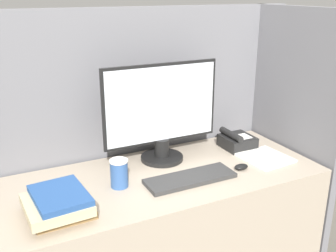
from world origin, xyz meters
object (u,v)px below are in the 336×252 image
object	(u,v)px
keyboard	(190,178)
desk_telephone	(237,141)
monitor	(162,115)
coffee_cup	(119,173)
mouse	(241,167)
book_stack	(59,204)

from	to	relation	value
keyboard	desk_telephone	world-z (taller)	desk_telephone
monitor	coffee_cup	distance (m)	0.40
monitor	mouse	size ratio (longest dim) A/B	8.43
keyboard	coffee_cup	xyz separation A→B (m)	(-0.32, 0.09, 0.06)
mouse	desk_telephone	size ratio (longest dim) A/B	0.40
desk_telephone	monitor	bearing A→B (deg)	174.61
keyboard	desk_telephone	bearing A→B (deg)	28.47
mouse	coffee_cup	world-z (taller)	coffee_cup
book_stack	mouse	bearing A→B (deg)	1.18
keyboard	monitor	bearing A→B (deg)	93.36
monitor	coffee_cup	bearing A→B (deg)	-148.23
keyboard	book_stack	size ratio (longest dim) A/B	1.55
monitor	coffee_cup	size ratio (longest dim) A/B	4.73
coffee_cup	desk_telephone	bearing A→B (deg)	10.90
monitor	mouse	bearing A→B (deg)	-43.53
mouse	book_stack	bearing A→B (deg)	-178.82
keyboard	coffee_cup	bearing A→B (deg)	164.20
desk_telephone	coffee_cup	bearing A→B (deg)	-169.10
coffee_cup	keyboard	bearing A→B (deg)	-15.80
monitor	coffee_cup	world-z (taller)	monitor
monitor	book_stack	world-z (taller)	monitor
monitor	mouse	xyz separation A→B (m)	(0.30, -0.28, -0.23)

